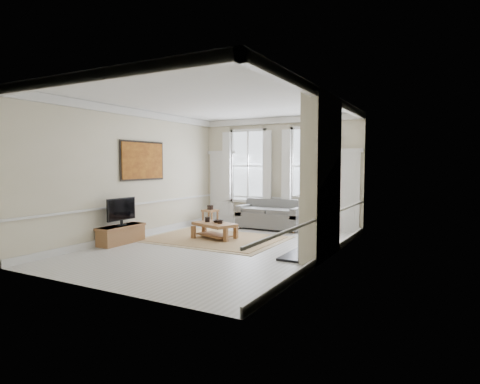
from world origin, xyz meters
The scene contains 23 objects.
floor centered at (0.00, 0.00, 0.00)m, with size 7.20×7.20×0.00m, color #B7B5AD.
ceiling centered at (0.00, 0.00, 3.40)m, with size 7.20×7.20×0.00m, color white.
back_wall centered at (0.00, 3.60, 1.70)m, with size 5.20×5.20×0.00m, color beige.
left_wall centered at (-2.60, 0.00, 1.70)m, with size 7.20×7.20×0.00m, color beige.
right_wall centered at (2.60, 0.00, 1.70)m, with size 7.20×7.20×0.00m, color beige.
window_left centered at (-1.05, 3.55, 1.90)m, with size 1.26×0.20×2.20m, color #B2BCC6, non-canonical shape.
window_right centered at (1.05, 3.55, 1.90)m, with size 1.26×0.20×2.20m, color #B2BCC6, non-canonical shape.
door_left centered at (-2.05, 3.56, 1.15)m, with size 0.90×0.08×2.30m, color silver.
door_right centered at (2.05, 3.56, 1.15)m, with size 0.90×0.08×2.30m, color silver.
painting centered at (-2.56, 0.30, 2.05)m, with size 0.05×1.66×1.06m, color #B76E1F.
chimney_breast centered at (2.43, 0.20, 1.70)m, with size 0.35×1.70×3.38m, color beige.
hearth centered at (2.00, 0.20, 0.03)m, with size 0.55×1.50×0.05m, color black.
fireplace centered at (2.20, 0.20, 0.73)m, with size 0.21×1.45×1.33m.
mirror centered at (2.21, 0.20, 2.05)m, with size 0.06×1.26×1.06m, color #BC8833.
sofa centered at (-0.01, 3.11, 0.37)m, with size 1.96×0.96×0.89m.
side_table centered at (-2.01, 2.77, 0.40)m, with size 0.49×0.49×0.51m.
rug centered at (-0.63, 0.84, 0.01)m, with size 3.50×2.60×0.02m, color #A58555.
coffee_table centered at (-0.63, 0.84, 0.35)m, with size 1.30×1.02×0.43m.
ceramic_pot_a centered at (-0.88, 0.89, 0.50)m, with size 0.13×0.13×0.13m, color black.
ceramic_pot_b centered at (-0.43, 0.79, 0.48)m, with size 0.13×0.13×0.09m, color black.
bowl centered at (-0.58, 0.94, 0.46)m, with size 0.27×0.27×0.07m, color black.
tv_stand centered at (-2.34, -0.76, 0.23)m, with size 0.41×1.27×0.45m, color brown.
tv centered at (-2.32, -0.76, 0.85)m, with size 0.08×0.90×0.68m.
Camera 1 is at (4.93, -7.93, 1.96)m, focal length 30.00 mm.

